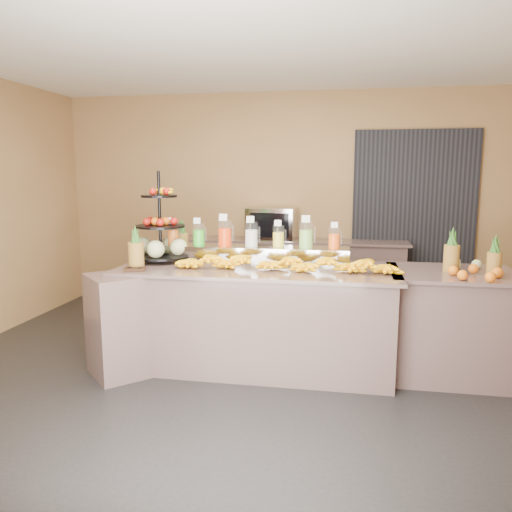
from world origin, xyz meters
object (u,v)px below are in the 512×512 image
(pitcher_tray, at_px, (251,254))
(right_fruit_pile, at_px, (472,267))
(fruit_stand, at_px, (164,238))
(condiment_caddy, at_px, (135,269))
(oven_warmer, at_px, (272,224))
(banana_heap, at_px, (287,261))

(pitcher_tray, relative_size, right_fruit_pile, 4.21)
(fruit_stand, distance_m, right_fruit_pile, 2.78)
(condiment_caddy, distance_m, oven_warmer, 2.46)
(fruit_stand, relative_size, condiment_caddy, 4.93)
(fruit_stand, bearing_deg, banana_heap, -18.14)
(pitcher_tray, height_order, banana_heap, banana_heap)
(pitcher_tray, xyz_separation_m, right_fruit_pile, (1.92, -0.32, -0.00))
(condiment_caddy, bearing_deg, oven_warmer, 69.58)
(right_fruit_pile, bearing_deg, condiment_caddy, -173.81)
(pitcher_tray, relative_size, fruit_stand, 2.15)
(pitcher_tray, distance_m, oven_warmer, 1.68)
(condiment_caddy, bearing_deg, pitcher_tray, 34.75)
(condiment_caddy, height_order, right_fruit_pile, right_fruit_pile)
(condiment_caddy, xyz_separation_m, oven_warmer, (0.86, 2.30, 0.19))
(banana_heap, bearing_deg, oven_warmer, 102.27)
(banana_heap, bearing_deg, fruit_stand, 167.90)
(fruit_stand, bearing_deg, right_fruit_pile, -10.91)
(banana_heap, bearing_deg, right_fruit_pile, 1.02)
(banana_heap, height_order, right_fruit_pile, right_fruit_pile)
(banana_heap, distance_m, condiment_caddy, 1.33)
(fruit_stand, height_order, oven_warmer, fruit_stand)
(pitcher_tray, bearing_deg, right_fruit_pile, -9.59)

